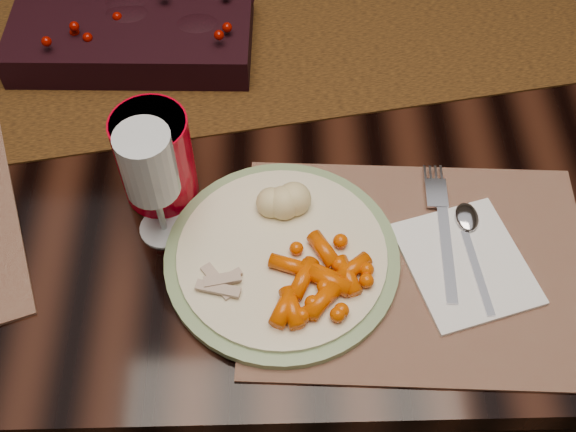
{
  "coord_description": "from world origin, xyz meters",
  "views": [
    {
      "loc": [
        -0.04,
        -0.75,
        1.49
      ],
      "look_at": [
        -0.03,
        -0.27,
        0.8
      ],
      "focal_mm": 45.0,
      "sensor_mm": 36.0,
      "label": 1
    }
  ],
  "objects_px": {
    "centerpiece": "(131,29)",
    "napkin": "(466,263)",
    "red_cup": "(155,158)",
    "dinner_plate": "(282,257)",
    "placemat_main": "(417,267)",
    "wine_glass": "(154,187)",
    "baby_carrots": "(323,279)",
    "turkey_shreds": "(228,282)",
    "dining_table": "(300,225)",
    "mashed_potatoes": "(283,201)"
  },
  "relations": [
    {
      "from": "placemat_main",
      "to": "dinner_plate",
      "type": "height_order",
      "value": "dinner_plate"
    },
    {
      "from": "placemat_main",
      "to": "mashed_potatoes",
      "type": "height_order",
      "value": "mashed_potatoes"
    },
    {
      "from": "baby_carrots",
      "to": "turkey_shreds",
      "type": "xyz_separation_m",
      "value": [
        -0.11,
        -0.0,
        -0.0
      ]
    },
    {
      "from": "centerpiece",
      "to": "baby_carrots",
      "type": "distance_m",
      "value": 0.49
    },
    {
      "from": "dinner_plate",
      "to": "turkey_shreds",
      "type": "xyz_separation_m",
      "value": [
        -0.06,
        -0.04,
        0.02
      ]
    },
    {
      "from": "napkin",
      "to": "red_cup",
      "type": "height_order",
      "value": "red_cup"
    },
    {
      "from": "centerpiece",
      "to": "turkey_shreds",
      "type": "relative_size",
      "value": 4.78
    },
    {
      "from": "centerpiece",
      "to": "napkin",
      "type": "distance_m",
      "value": 0.58
    },
    {
      "from": "centerpiece",
      "to": "turkey_shreds",
      "type": "distance_m",
      "value": 0.44
    },
    {
      "from": "centerpiece",
      "to": "wine_glass",
      "type": "distance_m",
      "value": 0.33
    },
    {
      "from": "baby_carrots",
      "to": "red_cup",
      "type": "height_order",
      "value": "red_cup"
    },
    {
      "from": "centerpiece",
      "to": "mashed_potatoes",
      "type": "relative_size",
      "value": 4.72
    },
    {
      "from": "placemat_main",
      "to": "mashed_potatoes",
      "type": "relative_size",
      "value": 5.61
    },
    {
      "from": "mashed_potatoes",
      "to": "red_cup",
      "type": "bearing_deg",
      "value": 162.94
    },
    {
      "from": "mashed_potatoes",
      "to": "napkin",
      "type": "height_order",
      "value": "mashed_potatoes"
    },
    {
      "from": "wine_glass",
      "to": "mashed_potatoes",
      "type": "bearing_deg",
      "value": 4.27
    },
    {
      "from": "centerpiece",
      "to": "wine_glass",
      "type": "bearing_deg",
      "value": -78.33
    },
    {
      "from": "centerpiece",
      "to": "dinner_plate",
      "type": "relative_size",
      "value": 1.24
    },
    {
      "from": "napkin",
      "to": "mashed_potatoes",
      "type": "bearing_deg",
      "value": 145.1
    },
    {
      "from": "napkin",
      "to": "centerpiece",
      "type": "bearing_deg",
      "value": 121.9
    },
    {
      "from": "placemat_main",
      "to": "centerpiece",
      "type": "bearing_deg",
      "value": 137.26
    },
    {
      "from": "dinner_plate",
      "to": "napkin",
      "type": "distance_m",
      "value": 0.22
    },
    {
      "from": "baby_carrots",
      "to": "napkin",
      "type": "height_order",
      "value": "baby_carrots"
    },
    {
      "from": "dining_table",
      "to": "wine_glass",
      "type": "xyz_separation_m",
      "value": [
        -0.18,
        -0.25,
        0.46
      ]
    },
    {
      "from": "placemat_main",
      "to": "dining_table",
      "type": "bearing_deg",
      "value": 114.55
    },
    {
      "from": "wine_glass",
      "to": "dining_table",
      "type": "bearing_deg",
      "value": 54.42
    },
    {
      "from": "centerpiece",
      "to": "dinner_plate",
      "type": "bearing_deg",
      "value": -60.56
    },
    {
      "from": "mashed_potatoes",
      "to": "dining_table",
      "type": "bearing_deg",
      "value": 81.94
    },
    {
      "from": "dining_table",
      "to": "centerpiece",
      "type": "height_order",
      "value": "centerpiece"
    },
    {
      "from": "turkey_shreds",
      "to": "napkin",
      "type": "distance_m",
      "value": 0.28
    },
    {
      "from": "baby_carrots",
      "to": "turkey_shreds",
      "type": "relative_size",
      "value": 1.63
    },
    {
      "from": "dinner_plate",
      "to": "napkin",
      "type": "bearing_deg",
      "value": -2.94
    },
    {
      "from": "mashed_potatoes",
      "to": "napkin",
      "type": "distance_m",
      "value": 0.23
    },
    {
      "from": "placemat_main",
      "to": "dinner_plate",
      "type": "bearing_deg",
      "value": 179.18
    },
    {
      "from": "centerpiece",
      "to": "placemat_main",
      "type": "xyz_separation_m",
      "value": [
        0.37,
        -0.39,
        -0.04
      ]
    },
    {
      "from": "placemat_main",
      "to": "wine_glass",
      "type": "xyz_separation_m",
      "value": [
        -0.3,
        0.06,
        0.08
      ]
    },
    {
      "from": "dining_table",
      "to": "mashed_potatoes",
      "type": "distance_m",
      "value": 0.48
    },
    {
      "from": "centerpiece",
      "to": "napkin",
      "type": "xyz_separation_m",
      "value": [
        0.43,
        -0.38,
        -0.03
      ]
    },
    {
      "from": "dinner_plate",
      "to": "turkey_shreds",
      "type": "relative_size",
      "value": 3.85
    },
    {
      "from": "placemat_main",
      "to": "baby_carrots",
      "type": "bearing_deg",
      "value": -161.88
    },
    {
      "from": "red_cup",
      "to": "dinner_plate",
      "type": "bearing_deg",
      "value": -35.89
    },
    {
      "from": "mashed_potatoes",
      "to": "turkey_shreds",
      "type": "height_order",
      "value": "mashed_potatoes"
    },
    {
      "from": "mashed_potatoes",
      "to": "wine_glass",
      "type": "bearing_deg",
      "value": -175.73
    },
    {
      "from": "centerpiece",
      "to": "dining_table",
      "type": "bearing_deg",
      "value": -15.61
    },
    {
      "from": "placemat_main",
      "to": "wine_glass",
      "type": "height_order",
      "value": "wine_glass"
    },
    {
      "from": "dinner_plate",
      "to": "red_cup",
      "type": "xyz_separation_m",
      "value": [
        -0.15,
        0.11,
        0.06
      ]
    },
    {
      "from": "dinner_plate",
      "to": "red_cup",
      "type": "distance_m",
      "value": 0.19
    },
    {
      "from": "centerpiece",
      "to": "red_cup",
      "type": "bearing_deg",
      "value": -77.03
    },
    {
      "from": "red_cup",
      "to": "centerpiece",
      "type": "bearing_deg",
      "value": 102.97
    },
    {
      "from": "dinner_plate",
      "to": "red_cup",
      "type": "relative_size",
      "value": 2.21
    }
  ]
}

